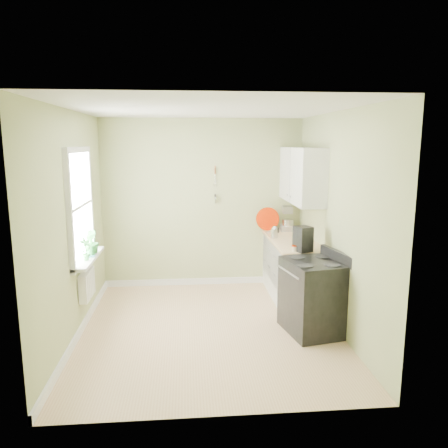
{
  "coord_description": "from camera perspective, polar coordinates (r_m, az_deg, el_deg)",
  "views": [
    {
      "loc": [
        -0.27,
        -5.18,
        2.32
      ],
      "look_at": [
        0.23,
        0.55,
        1.25
      ],
      "focal_mm": 35.0,
      "sensor_mm": 36.0,
      "label": 1
    }
  ],
  "objects": [
    {
      "name": "base_cabinets",
      "position": [
        6.65,
        8.9,
        -6.02
      ],
      "size": [
        0.6,
        1.6,
        0.87
      ],
      "primitive_type": "cube",
      "color": "white",
      "rests_on": "floor"
    },
    {
      "name": "coffee_maker",
      "position": [
        5.82,
        10.25,
        -2.01
      ],
      "size": [
        0.25,
        0.26,
        0.33
      ],
      "color": "black",
      "rests_on": "countertop"
    },
    {
      "name": "window_sill",
      "position": [
        5.8,
        -17.26,
        -4.28
      ],
      "size": [
        0.18,
        1.14,
        0.04
      ],
      "primitive_type": "cube",
      "color": "white",
      "rests_on": "wall_left"
    },
    {
      "name": "wall_right",
      "position": [
        5.59,
        14.69,
        0.25
      ],
      "size": [
        0.02,
        3.6,
        2.7
      ],
      "primitive_type": "cube",
      "color": "#B1B97E",
      "rests_on": "floor"
    },
    {
      "name": "plant_b",
      "position": [
        5.83,
        -17.1,
        -2.35
      ],
      "size": [
        0.22,
        0.23,
        0.33
      ],
      "primitive_type": "imported",
      "rotation": [
        0.0,
        0.0,
        2.09
      ],
      "color": "#2C7B32",
      "rests_on": "window_sill"
    },
    {
      "name": "red_tray",
      "position": [
        7.13,
        5.72,
        0.67
      ],
      "size": [
        0.38,
        0.07,
        0.38
      ],
      "primitive_type": "cylinder",
      "rotation": [
        1.45,
        0.0,
        -0.03
      ],
      "color": "#C12200",
      "rests_on": "countertop"
    },
    {
      "name": "radiator",
      "position": [
        5.85,
        -17.48,
        -7.54
      ],
      "size": [
        0.12,
        0.5,
        0.35
      ],
      "primitive_type": "cube",
      "color": "white",
      "rests_on": "wall_left"
    },
    {
      "name": "plant_a",
      "position": [
        5.59,
        -17.64,
        -3.14
      ],
      "size": [
        0.18,
        0.18,
        0.29
      ],
      "primitive_type": "imported",
      "rotation": [
        0.0,
        0.0,
        0.88
      ],
      "color": "#2C7B32",
      "rests_on": "window_sill"
    },
    {
      "name": "stove",
      "position": [
        5.56,
        11.6,
        -9.2
      ],
      "size": [
        0.78,
        0.85,
        1.03
      ],
      "color": "black",
      "rests_on": "floor"
    },
    {
      "name": "ceiling",
      "position": [
        5.2,
        -2.12,
        14.88
      ],
      "size": [
        3.2,
        3.6,
        0.02
      ],
      "primitive_type": "cube",
      "color": "white",
      "rests_on": "wall_back"
    },
    {
      "name": "wall_back",
      "position": [
        7.06,
        -2.79,
        2.68
      ],
      "size": [
        3.2,
        0.02,
        2.7
      ],
      "primitive_type": "cube",
      "color": "#B1B97E",
      "rests_on": "floor"
    },
    {
      "name": "countertop",
      "position": [
        6.53,
        8.92,
        -2.2
      ],
      "size": [
        0.64,
        1.6,
        0.04
      ],
      "primitive_type": "cube",
      "color": "beige",
      "rests_on": "base_cabinets"
    },
    {
      "name": "upper_cabinets",
      "position": [
        6.52,
        10.11,
        6.29
      ],
      "size": [
        0.35,
        1.4,
        0.8
      ],
      "primitive_type": "cube",
      "color": "white",
      "rests_on": "wall_right"
    },
    {
      "name": "wall_left",
      "position": [
        5.44,
        -19.22,
        -0.29
      ],
      "size": [
        0.02,
        3.6,
        2.7
      ],
      "primitive_type": "cube",
      "color": "#B1B97E",
      "rests_on": "floor"
    },
    {
      "name": "window",
      "position": [
        5.69,
        -18.35,
        2.26
      ],
      "size": [
        0.06,
        1.14,
        1.44
      ],
      "color": "white",
      "rests_on": "wall_left"
    },
    {
      "name": "plant_c",
      "position": [
        5.95,
        -16.86,
        -2.17
      ],
      "size": [
        0.2,
        0.2,
        0.31
      ],
      "primitive_type": "imported",
      "rotation": [
        0.0,
        0.0,
        4.51
      ],
      "color": "#2C7B32",
      "rests_on": "window_sill"
    },
    {
      "name": "jar",
      "position": [
        5.82,
        9.19,
        -3.15
      ],
      "size": [
        0.07,
        0.07,
        0.08
      ],
      "color": "beige",
      "rests_on": "countertop"
    },
    {
      "name": "wall_utensils",
      "position": [
        7.01,
        -1.16,
        4.4
      ],
      "size": [
        0.02,
        0.14,
        0.58
      ],
      "color": "beige",
      "rests_on": "wall_back"
    },
    {
      "name": "floor",
      "position": [
        5.68,
        -1.92,
        -13.62
      ],
      "size": [
        3.2,
        3.6,
        0.02
      ],
      "primitive_type": "cube",
      "color": "tan",
      "rests_on": "ground"
    },
    {
      "name": "kettle",
      "position": [
        6.59,
        6.62,
        -1.04
      ],
      "size": [
        0.18,
        0.1,
        0.18
      ],
      "color": "silver",
      "rests_on": "countertop"
    },
    {
      "name": "stand_mixer",
      "position": [
        7.22,
        8.2,
        0.71
      ],
      "size": [
        0.26,
        0.38,
        0.44
      ],
      "color": "#B2B2B7",
      "rests_on": "countertop"
    }
  ]
}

